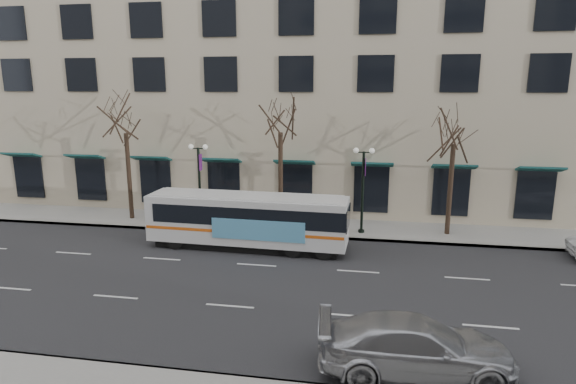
% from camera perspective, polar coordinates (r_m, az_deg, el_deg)
% --- Properties ---
extents(ground, '(160.00, 160.00, 0.00)m').
position_cam_1_polar(ground, '(22.13, -5.17, -10.74)').
color(ground, black).
rests_on(ground, ground).
extents(sidewalk_far, '(80.00, 4.00, 0.15)m').
position_cam_1_polar(sidewalk_far, '(29.88, 8.70, -4.42)').
color(sidewalk_far, gray).
rests_on(sidewalk_far, ground).
extents(building_hotel, '(40.00, 20.00, 24.00)m').
position_cam_1_polar(building_hotel, '(41.39, -0.49, 17.11)').
color(building_hotel, tan).
rests_on(building_hotel, ground).
extents(tree_far_left, '(3.60, 3.60, 8.34)m').
position_cam_1_polar(tree_far_left, '(32.36, -18.78, 8.31)').
color(tree_far_left, black).
rests_on(tree_far_left, ground).
extents(tree_far_mid, '(3.60, 3.60, 8.55)m').
position_cam_1_polar(tree_far_mid, '(28.96, -0.91, 8.95)').
color(tree_far_mid, black).
rests_on(tree_far_mid, ground).
extents(tree_far_right, '(3.60, 3.60, 8.06)m').
position_cam_1_polar(tree_far_right, '(28.86, 19.16, 7.29)').
color(tree_far_right, black).
rests_on(tree_far_right, ground).
extents(lamp_post_left, '(1.22, 0.45, 5.21)m').
position_cam_1_polar(lamp_post_left, '(30.23, -10.44, 1.32)').
color(lamp_post_left, black).
rests_on(lamp_post_left, ground).
extents(lamp_post_right, '(1.22, 0.45, 5.21)m').
position_cam_1_polar(lamp_post_right, '(28.40, 8.87, 0.66)').
color(lamp_post_right, black).
rests_on(lamp_post_right, ground).
extents(city_bus, '(10.96, 2.71, 2.95)m').
position_cam_1_polar(city_bus, '(26.20, -4.68, -3.24)').
color(city_bus, silver).
rests_on(city_bus, ground).
extents(silver_car, '(6.23, 2.97, 1.75)m').
position_cam_1_polar(silver_car, '(16.05, 14.91, -17.24)').
color(silver_car, '#B1B2B9').
rests_on(silver_car, ground).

